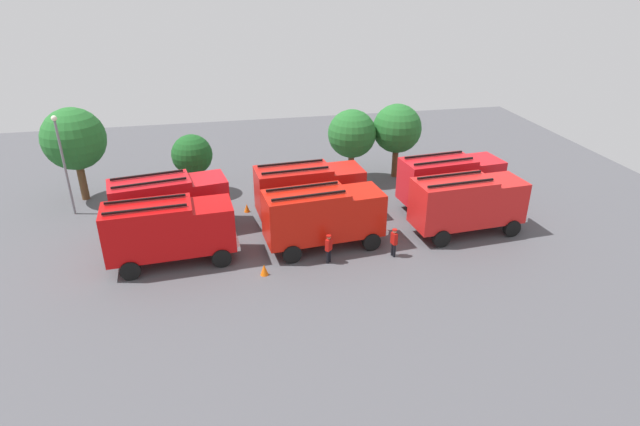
{
  "coord_description": "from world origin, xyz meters",
  "views": [
    {
      "loc": [
        -5.94,
        -29.07,
        15.55
      ],
      "look_at": [
        0.0,
        0.0,
        1.4
      ],
      "focal_mm": 29.44,
      "sensor_mm": 36.0,
      "label": 1
    }
  ],
  "objects_px": {
    "firefighter_0": "(329,247)",
    "traffic_cone_0": "(264,270)",
    "traffic_cone_1": "(247,208)",
    "firefighter_2": "(394,241)",
    "fire_truck_5": "(450,179)",
    "tree_2": "(352,134)",
    "lamppost": "(63,158)",
    "fire_truck_4": "(309,189)",
    "tree_3": "(397,129)",
    "tree_0": "(74,139)",
    "fire_truck_2": "(467,202)",
    "fire_truck_0": "(169,229)",
    "fire_truck_3": "(170,202)",
    "tree_1": "(192,155)",
    "fire_truck_1": "(323,215)",
    "firefighter_1": "(298,220)"
  },
  "relations": [
    {
      "from": "fire_truck_2",
      "to": "firefighter_0",
      "type": "distance_m",
      "value": 9.48
    },
    {
      "from": "firefighter_2",
      "to": "tree_3",
      "type": "xyz_separation_m",
      "value": [
        4.22,
        12.19,
        2.96
      ]
    },
    {
      "from": "traffic_cone_0",
      "to": "traffic_cone_1",
      "type": "height_order",
      "value": "traffic_cone_0"
    },
    {
      "from": "tree_3",
      "to": "lamppost",
      "type": "relative_size",
      "value": 0.85
    },
    {
      "from": "firefighter_0",
      "to": "tree_3",
      "type": "bearing_deg",
      "value": 100.98
    },
    {
      "from": "tree_2",
      "to": "lamppost",
      "type": "xyz_separation_m",
      "value": [
        -20.09,
        -2.06,
        0.18
      ]
    },
    {
      "from": "firefighter_2",
      "to": "traffic_cone_0",
      "type": "bearing_deg",
      "value": -9.91
    },
    {
      "from": "fire_truck_0",
      "to": "fire_truck_1",
      "type": "relative_size",
      "value": 0.99
    },
    {
      "from": "fire_truck_2",
      "to": "tree_3",
      "type": "relative_size",
      "value": 1.26
    },
    {
      "from": "tree_3",
      "to": "lamppost",
      "type": "xyz_separation_m",
      "value": [
        -23.78,
        -2.32,
        0.06
      ]
    },
    {
      "from": "fire_truck_4",
      "to": "firefighter_2",
      "type": "bearing_deg",
      "value": -61.09
    },
    {
      "from": "fire_truck_0",
      "to": "traffic_cone_0",
      "type": "xyz_separation_m",
      "value": [
        4.98,
        -2.38,
        -1.83
      ]
    },
    {
      "from": "lamppost",
      "to": "firefighter_2",
      "type": "bearing_deg",
      "value": -26.79
    },
    {
      "from": "lamppost",
      "to": "firefighter_1",
      "type": "bearing_deg",
      "value": -22.77
    },
    {
      "from": "fire_truck_3",
      "to": "firefighter_1",
      "type": "bearing_deg",
      "value": -23.71
    },
    {
      "from": "firefighter_2",
      "to": "tree_2",
      "type": "bearing_deg",
      "value": -106.56
    },
    {
      "from": "tree_2",
      "to": "traffic_cone_0",
      "type": "distance_m",
      "value": 15.32
    },
    {
      "from": "fire_truck_0",
      "to": "tree_1",
      "type": "xyz_separation_m",
      "value": [
        1.19,
        9.91,
        0.9
      ]
    },
    {
      "from": "firefighter_0",
      "to": "fire_truck_2",
      "type": "bearing_deg",
      "value": 55.99
    },
    {
      "from": "tree_1",
      "to": "tree_2",
      "type": "height_order",
      "value": "tree_2"
    },
    {
      "from": "lamppost",
      "to": "fire_truck_2",
      "type": "bearing_deg",
      "value": -17.75
    },
    {
      "from": "fire_truck_3",
      "to": "tree_3",
      "type": "xyz_separation_m",
      "value": [
        17.01,
        6.5,
        1.8
      ]
    },
    {
      "from": "tree_0",
      "to": "lamppost",
      "type": "height_order",
      "value": "lamppost"
    },
    {
      "from": "fire_truck_0",
      "to": "tree_3",
      "type": "distance_m",
      "value": 19.85
    },
    {
      "from": "tree_0",
      "to": "fire_truck_0",
      "type": "bearing_deg",
      "value": -57.69
    },
    {
      "from": "fire_truck_4",
      "to": "firefighter_0",
      "type": "distance_m",
      "value": 6.0
    },
    {
      "from": "fire_truck_3",
      "to": "firefighter_2",
      "type": "bearing_deg",
      "value": -33.83
    },
    {
      "from": "lamppost",
      "to": "traffic_cone_0",
      "type": "bearing_deg",
      "value": -41.14
    },
    {
      "from": "firefighter_0",
      "to": "fire_truck_5",
      "type": "bearing_deg",
      "value": 74.55
    },
    {
      "from": "fire_truck_0",
      "to": "traffic_cone_1",
      "type": "xyz_separation_m",
      "value": [
        4.67,
        6.0,
        -1.87
      ]
    },
    {
      "from": "fire_truck_1",
      "to": "fire_truck_5",
      "type": "height_order",
      "value": "same"
    },
    {
      "from": "fire_truck_5",
      "to": "traffic_cone_0",
      "type": "distance_m",
      "value": 14.99
    },
    {
      "from": "traffic_cone_1",
      "to": "firefighter_2",
      "type": "bearing_deg",
      "value": -44.57
    },
    {
      "from": "firefighter_0",
      "to": "traffic_cone_0",
      "type": "bearing_deg",
      "value": -126.4
    },
    {
      "from": "fire_truck_4",
      "to": "fire_truck_1",
      "type": "bearing_deg",
      "value": -93.05
    },
    {
      "from": "tree_2",
      "to": "lamppost",
      "type": "height_order",
      "value": "lamppost"
    },
    {
      "from": "fire_truck_0",
      "to": "fire_truck_2",
      "type": "height_order",
      "value": "same"
    },
    {
      "from": "firefighter_1",
      "to": "fire_truck_1",
      "type": "bearing_deg",
      "value": -5.91
    },
    {
      "from": "tree_1",
      "to": "traffic_cone_1",
      "type": "xyz_separation_m",
      "value": [
        3.48,
        -3.91,
        -2.77
      ]
    },
    {
      "from": "firefighter_0",
      "to": "tree_3",
      "type": "distance_m",
      "value": 14.89
    },
    {
      "from": "fire_truck_5",
      "to": "traffic_cone_1",
      "type": "relative_size",
      "value": 12.87
    },
    {
      "from": "fire_truck_3",
      "to": "tree_3",
      "type": "distance_m",
      "value": 18.3
    },
    {
      "from": "fire_truck_0",
      "to": "firefighter_1",
      "type": "bearing_deg",
      "value": 10.07
    },
    {
      "from": "traffic_cone_0",
      "to": "firefighter_2",
      "type": "bearing_deg",
      "value": 4.09
    },
    {
      "from": "fire_truck_1",
      "to": "tree_2",
      "type": "xyz_separation_m",
      "value": [
        4.34,
        10.03,
        1.68
      ]
    },
    {
      "from": "fire_truck_5",
      "to": "firefighter_2",
      "type": "xyz_separation_m",
      "value": [
        -5.89,
        -5.66,
        -1.16
      ]
    },
    {
      "from": "fire_truck_5",
      "to": "tree_1",
      "type": "distance_m",
      "value": 18.37
    },
    {
      "from": "fire_truck_5",
      "to": "traffic_cone_1",
      "type": "distance_m",
      "value": 14.13
    },
    {
      "from": "firefighter_2",
      "to": "tree_0",
      "type": "relative_size",
      "value": 0.26
    },
    {
      "from": "fire_truck_3",
      "to": "firefighter_2",
      "type": "height_order",
      "value": "fire_truck_3"
    }
  ]
}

